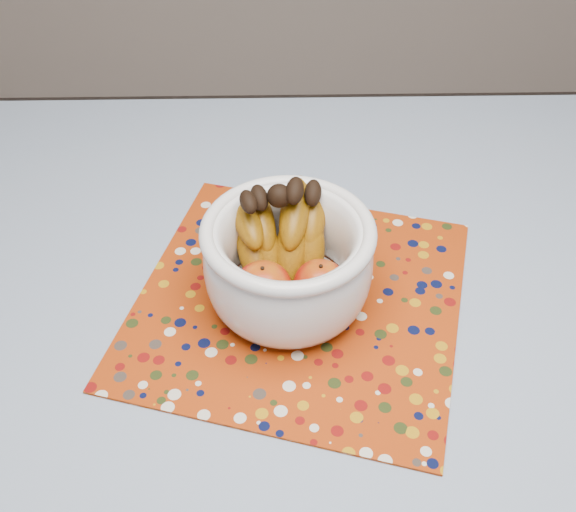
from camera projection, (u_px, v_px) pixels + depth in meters
The scene contains 4 objects.
table at pixel (347, 410), 0.90m from camera, with size 1.20×1.20×0.75m.
tablecloth at pixel (351, 372), 0.84m from camera, with size 1.32×1.32×0.01m, color slate.
placemat at pixel (299, 300), 0.92m from camera, with size 0.43×0.43×0.00m, color #982F08.
fruit_bowl at pixel (284, 252), 0.88m from camera, with size 0.22×0.23×0.17m.
Camera 1 is at (-0.09, -0.51, 1.44)m, focal length 42.00 mm.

